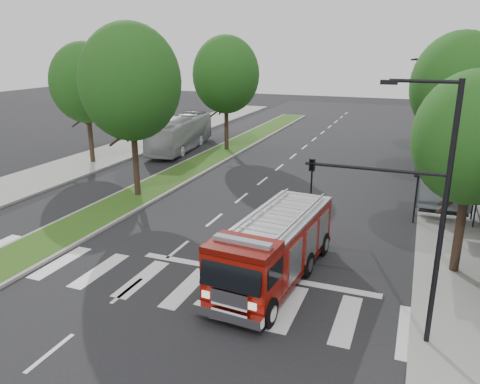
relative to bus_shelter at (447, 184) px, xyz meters
name	(u,v)px	position (x,y,z in m)	size (l,w,h in m)	color
ground	(178,249)	(-11.20, -8.15, -2.04)	(140.00, 140.00, 0.00)	black
sidewalk_right	(466,212)	(1.30, 1.85, -1.96)	(5.00, 80.00, 0.15)	gray
sidewalk_left	(70,168)	(-25.70, 1.85, -1.96)	(5.00, 80.00, 0.15)	gray
median	(217,155)	(-17.20, 9.85, -1.96)	(3.00, 50.00, 0.15)	gray
bus_shelter	(447,184)	(0.00, 0.00, 0.00)	(3.20, 1.60, 2.61)	black
tree_right_near	(473,139)	(0.30, -6.15, 3.47)	(4.40, 4.40, 8.05)	black
tree_right_mid	(459,87)	(0.30, 5.85, 4.45)	(5.60, 5.60, 9.72)	black
tree_right_far	(451,85)	(0.30, 15.85, 3.80)	(5.00, 5.00, 8.73)	black
tree_median_near	(130,82)	(-17.20, -2.15, 4.77)	(5.80, 5.80, 10.16)	black
tree_median_far	(226,75)	(-17.20, 11.85, 4.45)	(5.60, 5.60, 9.72)	black
tree_left_mid	(85,83)	(-25.20, 3.85, 4.12)	(5.20, 5.20, 9.16)	black
streetlight_right_near	(412,198)	(-1.59, -11.65, 2.63)	(4.08, 0.22, 8.00)	black
streetlight_right_far	(433,108)	(-0.85, 11.85, 2.44)	(2.11, 0.20, 8.00)	black
fire_engine	(274,248)	(-6.34, -9.27, -0.71)	(3.08, 8.18, 2.77)	#5B0A04
city_bus	(181,133)	(-21.20, 10.95, -0.58)	(2.44, 10.45, 2.91)	#ADADB2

